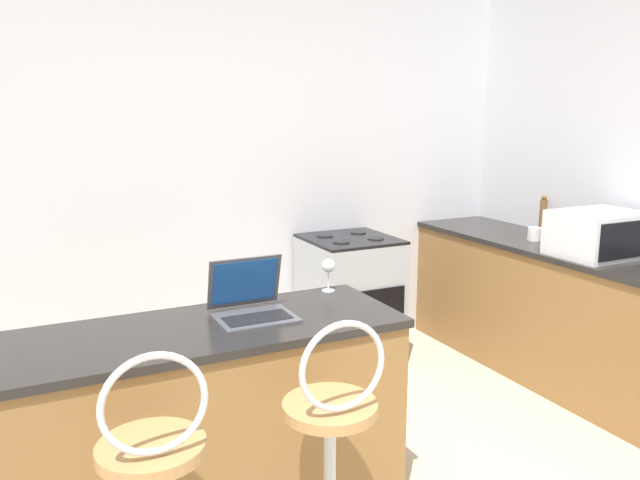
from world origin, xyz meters
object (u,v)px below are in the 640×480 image
(mug_white, at_px, (535,234))
(pepper_mill, at_px, (543,215))
(laptop, at_px, (251,302))
(microwave, at_px, (599,234))
(stove_range, at_px, (350,300))
(wine_glass_tall, at_px, (328,267))
(bar_stool_far, at_px, (332,463))

(mug_white, bearing_deg, pepper_mill, 35.79)
(laptop, relative_size, microwave, 0.63)
(stove_range, distance_m, pepper_mill, 1.51)
(laptop, distance_m, stove_range, 1.81)
(stove_range, xyz_separation_m, mug_white, (1.07, -0.62, 0.49))
(laptop, distance_m, wine_glass_tall, 0.50)
(stove_range, relative_size, wine_glass_tall, 5.64)
(mug_white, bearing_deg, microwave, -90.13)
(laptop, height_order, pepper_mill, pepper_mill)
(wine_glass_tall, bearing_deg, stove_range, 56.56)
(bar_stool_far, xyz_separation_m, laptop, (-0.08, 0.61, 0.44))
(stove_range, distance_m, mug_white, 1.33)
(pepper_mill, distance_m, wine_glass_tall, 2.15)
(microwave, relative_size, stove_range, 0.57)
(bar_stool_far, height_order, pepper_mill, pepper_mill)
(stove_range, xyz_separation_m, pepper_mill, (1.33, -0.44, 0.57))
(pepper_mill, bearing_deg, mug_white, -144.21)
(bar_stool_far, height_order, stove_range, bar_stool_far)
(bar_stool_far, bearing_deg, microwave, 19.05)
(wine_glass_tall, bearing_deg, pepper_mill, 17.76)
(microwave, height_order, stove_range, microwave)
(wine_glass_tall, bearing_deg, bar_stool_far, -115.90)
(laptop, bearing_deg, mug_white, 16.14)
(bar_stool_far, relative_size, laptop, 3.31)
(microwave, distance_m, stove_range, 1.66)
(laptop, bearing_deg, stove_range, 47.16)
(laptop, distance_m, pepper_mill, 2.64)
(microwave, xyz_separation_m, wine_glass_tall, (-1.79, 0.04, -0.02))
(pepper_mill, bearing_deg, microwave, -110.41)
(pepper_mill, height_order, wine_glass_tall, pepper_mill)
(stove_range, relative_size, pepper_mill, 3.33)
(pepper_mill, relative_size, mug_white, 2.58)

